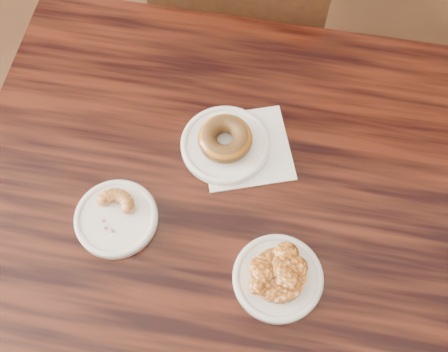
# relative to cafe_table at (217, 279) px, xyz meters

# --- Properties ---
(room_walls) EXTENTS (5.02, 5.02, 2.80)m
(room_walls) POSITION_rel_cafe_table_xyz_m (-0.05, -0.29, 1.02)
(room_walls) COLOR tan
(room_walls) RESTS_ON floor
(cafe_table) EXTENTS (0.99, 0.99, 0.75)m
(cafe_table) POSITION_rel_cafe_table_xyz_m (0.00, 0.00, 0.00)
(cafe_table) COLOR black
(cafe_table) RESTS_ON floor
(chair_far) EXTENTS (0.52, 0.52, 0.90)m
(chair_far) POSITION_rel_cafe_table_xyz_m (-0.01, 0.78, 0.08)
(chair_far) COLOR black
(chair_far) RESTS_ON floor
(napkin) EXTENTS (0.20, 0.20, 0.00)m
(napkin) POSITION_rel_cafe_table_xyz_m (0.04, 0.16, 0.38)
(napkin) COLOR white
(napkin) RESTS_ON cafe_table
(plate_donut) EXTENTS (0.17, 0.17, 0.01)m
(plate_donut) POSITION_rel_cafe_table_xyz_m (-0.00, 0.15, 0.39)
(plate_donut) COLOR white
(plate_donut) RESTS_ON napkin
(plate_cruller) EXTENTS (0.15, 0.15, 0.01)m
(plate_cruller) POSITION_rel_cafe_table_xyz_m (-0.17, -0.02, 0.38)
(plate_cruller) COLOR white
(plate_cruller) RESTS_ON cafe_table
(plate_fritter) EXTENTS (0.15, 0.15, 0.01)m
(plate_fritter) POSITION_rel_cafe_table_xyz_m (0.12, -0.09, 0.38)
(plate_fritter) COLOR silver
(plate_fritter) RESTS_ON cafe_table
(glazed_donut) EXTENTS (0.10, 0.10, 0.04)m
(glazed_donut) POSITION_rel_cafe_table_xyz_m (-0.00, 0.15, 0.41)
(glazed_donut) COLOR #9C5216
(glazed_donut) RESTS_ON plate_donut
(apple_fritter) EXTENTS (0.13, 0.13, 0.03)m
(apple_fritter) POSITION_rel_cafe_table_xyz_m (0.12, -0.09, 0.40)
(apple_fritter) COLOR #481D07
(apple_fritter) RESTS_ON plate_fritter
(cruller_fragment) EXTENTS (0.09, 0.09, 0.02)m
(cruller_fragment) POSITION_rel_cafe_table_xyz_m (-0.17, -0.02, 0.40)
(cruller_fragment) COLOR brown
(cruller_fragment) RESTS_ON plate_cruller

